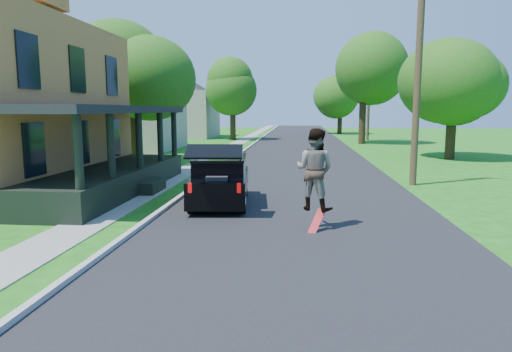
# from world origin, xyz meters

# --- Properties ---
(ground) EXTENTS (140.00, 140.00, 0.00)m
(ground) POSITION_xyz_m (0.00, 0.00, 0.00)
(ground) COLOR #185911
(ground) RESTS_ON ground
(street) EXTENTS (8.00, 120.00, 0.02)m
(street) POSITION_xyz_m (0.00, 20.00, 0.00)
(street) COLOR black
(street) RESTS_ON ground
(curb) EXTENTS (0.15, 120.00, 0.12)m
(curb) POSITION_xyz_m (-4.05, 20.00, 0.00)
(curb) COLOR #A5A5A0
(curb) RESTS_ON ground
(sidewalk) EXTENTS (1.30, 120.00, 0.03)m
(sidewalk) POSITION_xyz_m (-5.60, 20.00, 0.00)
(sidewalk) COLOR gray
(sidewalk) RESTS_ON ground
(front_walk) EXTENTS (6.50, 1.20, 0.03)m
(front_walk) POSITION_xyz_m (-9.50, 6.00, 0.00)
(front_walk) COLOR gray
(front_walk) RESTS_ON ground
(neighbor_house_mid) EXTENTS (12.78, 12.78, 8.30)m
(neighbor_house_mid) POSITION_xyz_m (-13.50, 24.00, 4.19)
(neighbor_house_mid) COLOR #A6A393
(neighbor_house_mid) RESTS_ON ground
(neighbor_house_far) EXTENTS (12.78, 12.78, 8.30)m
(neighbor_house_far) POSITION_xyz_m (-13.50, 40.00, 4.19)
(neighbor_house_far) COLOR #A6A393
(neighbor_house_far) RESTS_ON ground
(black_suv) EXTENTS (2.04, 4.50, 2.04)m
(black_suv) POSITION_xyz_m (-2.54, 4.15, 0.78)
(black_suv) COLOR black
(black_suv) RESTS_ON ground
(skateboarder) EXTENTS (1.24, 1.13, 2.07)m
(skateboarder) POSITION_xyz_m (0.34, 1.50, 1.49)
(skateboarder) COLOR black
(skateboarder) RESTS_ON ground
(skateboard) EXTENTS (0.46, 0.53, 0.59)m
(skateboard) POSITION_xyz_m (0.39, 1.07, 0.23)
(skateboard) COLOR #A50E10
(skateboard) RESTS_ON ground
(tree_left_mid) EXTENTS (6.91, 6.58, 8.38)m
(tree_left_mid) POSITION_xyz_m (-9.51, 15.49, 5.48)
(tree_left_mid) COLOR black
(tree_left_mid) RESTS_ON ground
(tree_left_far) EXTENTS (5.88, 5.97, 8.37)m
(tree_left_far) POSITION_xyz_m (-6.74, 35.61, 5.61)
(tree_left_far) COLOR black
(tree_left_far) RESTS_ON ground
(tree_right_near) EXTENTS (6.37, 6.12, 8.38)m
(tree_right_near) POSITION_xyz_m (9.08, 18.89, 5.28)
(tree_right_near) COLOR black
(tree_right_near) RESTS_ON ground
(tree_right_mid) EXTENTS (7.65, 7.44, 10.12)m
(tree_right_mid) POSITION_xyz_m (5.45, 31.55, 6.62)
(tree_right_mid) COLOR black
(tree_right_mid) RESTS_ON ground
(tree_right_far) EXTENTS (6.75, 6.95, 8.13)m
(tree_right_far) POSITION_xyz_m (4.98, 48.70, 5.25)
(tree_right_far) COLOR black
(tree_right_far) RESTS_ON ground
(utility_pole_near) EXTENTS (1.67, 0.34, 8.54)m
(utility_pole_near) POSITION_xyz_m (4.50, 8.62, 4.42)
(utility_pole_near) COLOR #3D2F1C
(utility_pole_near) RESTS_ON ground
(utility_pole_far) EXTENTS (1.69, 0.29, 9.77)m
(utility_pole_far) POSITION_xyz_m (6.75, 36.72, 5.04)
(utility_pole_far) COLOR #3D2F1C
(utility_pole_far) RESTS_ON ground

